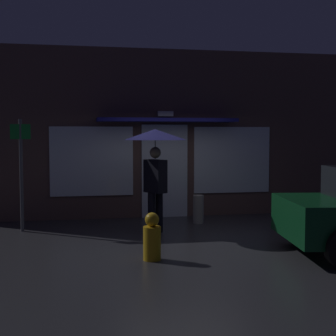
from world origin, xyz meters
The scene contains 6 objects.
ground_plane centered at (0.00, 0.00, 0.00)m, with size 18.00×18.00×0.00m, color #2D2D33.
building_facade centered at (0.00, 2.34, 1.97)m, with size 9.21×1.00×3.97m.
person_with_umbrella centered at (-0.52, 0.38, 1.70)m, with size 1.24×1.24×2.07m.
street_sign_post centered at (-3.15, 1.02, 1.29)m, with size 0.40×0.07×2.27m.
sidewalk_bollard centered at (0.59, 1.24, 0.31)m, with size 0.24×0.24×0.63m, color #9E998E.
fire_hydrant centered at (-0.90, -1.68, 0.34)m, with size 0.28×0.28×0.75m.
Camera 1 is at (-2.02, -9.01, 1.96)m, focal length 51.35 mm.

